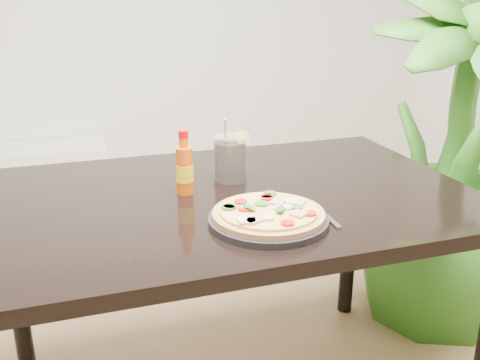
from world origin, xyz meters
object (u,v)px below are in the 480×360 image
object	(u,v)px
plate	(268,220)
cola_cup	(230,159)
dining_table	(227,220)
pizza	(268,213)
fork	(322,213)
hot_sauce_bottle	(185,169)
houseplant	(450,157)

from	to	relation	value
plate	cola_cup	size ratio (longest dim) A/B	1.54
dining_table	pizza	world-z (taller)	pizza
pizza	fork	xyz separation A→B (m)	(0.15, 0.01, -0.02)
plate	hot_sauce_bottle	size ratio (longest dim) A/B	1.62
dining_table	plate	bearing A→B (deg)	-80.81
cola_cup	fork	world-z (taller)	cola_cup
cola_cup	fork	distance (m)	0.37
dining_table	plate	size ratio (longest dim) A/B	4.68
dining_table	pizza	xyz separation A→B (m)	(0.04, -0.23, 0.11)
hot_sauce_bottle	cola_cup	world-z (taller)	cola_cup
fork	houseplant	size ratio (longest dim) A/B	0.14
dining_table	plate	xyz separation A→B (m)	(0.04, -0.23, 0.09)
dining_table	hot_sauce_bottle	distance (m)	0.20
dining_table	pizza	bearing A→B (deg)	-80.88
pizza	cola_cup	xyz separation A→B (m)	(0.01, 0.34, 0.04)
plate	pizza	world-z (taller)	pizza
hot_sauce_bottle	plate	bearing A→B (deg)	-60.55
hot_sauce_bottle	cola_cup	size ratio (longest dim) A/B	0.95
plate	dining_table	bearing A→B (deg)	99.19
dining_table	pizza	size ratio (longest dim) A/B	5.02
hot_sauce_bottle	dining_table	bearing A→B (deg)	-17.34
plate	fork	size ratio (longest dim) A/B	1.59
pizza	hot_sauce_bottle	bearing A→B (deg)	119.37
dining_table	fork	distance (m)	0.30
cola_cup	houseplant	bearing A→B (deg)	10.00
dining_table	cola_cup	xyz separation A→B (m)	(0.04, 0.11, 0.15)
plate	cola_cup	distance (m)	0.35
plate	fork	xyz separation A→B (m)	(0.15, 0.01, -0.01)
houseplant	hot_sauce_bottle	bearing A→B (deg)	-167.62
hot_sauce_bottle	cola_cup	distance (m)	0.17
plate	fork	bearing A→B (deg)	4.18
cola_cup	houseplant	distance (m)	0.97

